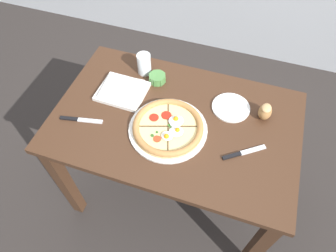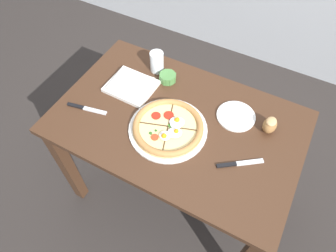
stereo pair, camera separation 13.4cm
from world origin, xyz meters
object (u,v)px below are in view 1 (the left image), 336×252
(pizza, at_px, (168,127))
(knife_spare, at_px, (244,153))
(dining_table, at_px, (175,134))
(side_saucer, at_px, (231,107))
(napkin_folded, at_px, (122,90))
(bread_piece_near, at_px, (265,111))
(ramekin_bowl, at_px, (157,78))
(water_glass, at_px, (144,65))
(knife_main, at_px, (81,120))

(pizza, bearing_deg, knife_spare, -2.18)
(dining_table, bearing_deg, pizza, -101.09)
(dining_table, xyz_separation_m, side_saucer, (0.23, 0.15, 0.13))
(napkin_folded, xyz_separation_m, bread_piece_near, (0.69, 0.07, 0.02))
(bread_piece_near, xyz_separation_m, knife_spare, (-0.05, -0.23, -0.03))
(dining_table, height_order, knife_spare, knife_spare)
(ramekin_bowl, height_order, knife_spare, ramekin_bowl)
(knife_spare, height_order, side_saucer, same)
(water_glass, bearing_deg, knife_spare, -29.59)
(dining_table, bearing_deg, knife_main, -160.88)
(pizza, relative_size, napkin_folded, 1.52)
(dining_table, xyz_separation_m, knife_spare, (0.34, -0.08, 0.13))
(knife_main, xyz_separation_m, knife_spare, (0.75, 0.06, 0.00))
(pizza, bearing_deg, knife_main, -169.18)
(knife_main, relative_size, side_saucer, 1.11)
(water_glass, bearing_deg, napkin_folded, -106.56)
(bread_piece_near, distance_m, knife_spare, 0.24)
(water_glass, bearing_deg, pizza, -53.33)
(bread_piece_near, relative_size, knife_spare, 0.49)
(napkin_folded, xyz_separation_m, water_glass, (0.05, 0.17, 0.03))
(napkin_folded, height_order, side_saucer, napkin_folded)
(pizza, distance_m, napkin_folded, 0.32)
(bread_piece_near, relative_size, water_glass, 0.76)
(knife_main, relative_size, water_glass, 1.79)
(knife_spare, height_order, water_glass, water_glass)
(pizza, bearing_deg, water_glass, 126.67)
(pizza, bearing_deg, side_saucer, 41.61)
(pizza, height_order, ramekin_bowl, pizza)
(pizza, distance_m, knife_main, 0.41)
(ramekin_bowl, bearing_deg, pizza, -61.38)
(ramekin_bowl, height_order, knife_main, ramekin_bowl)
(pizza, bearing_deg, bread_piece_near, 28.39)
(dining_table, bearing_deg, napkin_folded, 165.70)
(dining_table, relative_size, napkin_folded, 4.87)
(knife_main, bearing_deg, bread_piece_near, 8.52)
(napkin_folded, bearing_deg, knife_main, -117.43)
(knife_spare, bearing_deg, ramekin_bowl, 113.82)
(dining_table, relative_size, knife_spare, 6.58)
(dining_table, bearing_deg, water_glass, 134.91)
(dining_table, distance_m, pizza, 0.16)
(dining_table, distance_m, side_saucer, 0.31)
(bread_piece_near, distance_m, knife_main, 0.86)
(dining_table, height_order, ramekin_bowl, ramekin_bowl)
(napkin_folded, xyz_separation_m, side_saucer, (0.54, 0.07, -0.01))
(napkin_folded, height_order, knife_main, napkin_folded)
(knife_main, bearing_deg, pizza, -0.70)
(ramekin_bowl, relative_size, water_glass, 0.80)
(dining_table, bearing_deg, side_saucer, 32.93)
(bread_piece_near, distance_m, water_glass, 0.65)
(knife_spare, bearing_deg, knife_main, 148.90)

